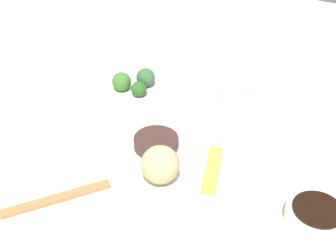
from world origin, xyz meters
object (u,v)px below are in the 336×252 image
main_plate (183,163)px  chopsticks_pair (57,199)px  soy_sauce_bowl (316,216)px  teacup (233,93)px  broccoli_plate (135,92)px

main_plate → chopsticks_pair: bearing=50.5°
main_plate → soy_sauce_bowl: soy_sauce_bowl is taller
main_plate → teacup: bearing=-89.5°
soy_sauce_bowl → chopsticks_pair: size_ratio=0.53×
broccoli_plate → teacup: teacup is taller
broccoli_plate → soy_sauce_bowl: bearing=157.3°
broccoli_plate → chopsticks_pair: 0.40m
soy_sauce_bowl → chopsticks_pair: (0.45, 0.18, -0.01)m
soy_sauce_bowl → teacup: (0.28, -0.31, 0.01)m
main_plate → broccoli_plate: (0.24, -0.19, -0.00)m
broccoli_plate → teacup: bearing=-159.0°
soy_sauce_bowl → chopsticks_pair: bearing=21.9°
main_plate → teacup: teacup is taller
teacup → chopsticks_pair: bearing=71.3°
main_plate → broccoli_plate: 0.31m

